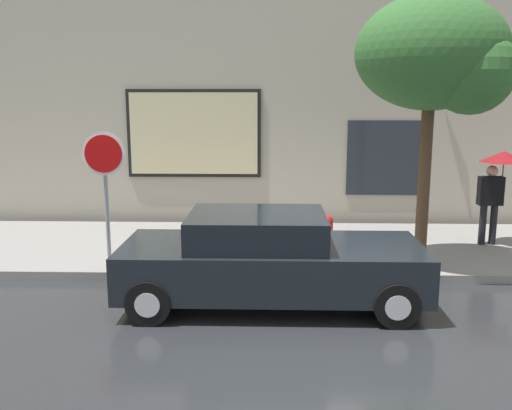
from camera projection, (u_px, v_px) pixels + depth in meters
ground_plane at (298, 304)px, 8.55m from camera, size 60.00×60.00×0.00m
sidewalk at (292, 248)px, 11.48m from camera, size 20.00×4.00×0.15m
building_facade at (289, 83)px, 13.28m from camera, size 20.00×0.67×7.00m
parked_car at (269, 260)px, 8.41m from camera, size 4.52×1.90×1.42m
fire_hydrant at (327, 237)px, 10.41m from camera, size 0.30×0.44×0.82m
pedestrian_with_umbrella at (499, 172)px, 11.17m from camera, size 0.95×0.95×1.92m
street_tree at (439, 58)px, 9.39m from camera, size 2.61×2.22×4.71m
stop_sign at (105, 172)px, 9.73m from camera, size 0.76×0.10×2.39m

